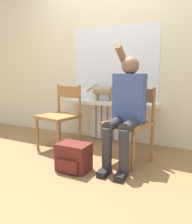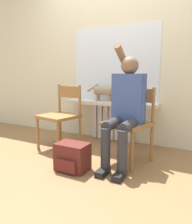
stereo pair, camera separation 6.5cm
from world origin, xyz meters
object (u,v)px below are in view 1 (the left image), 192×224
chair_right (130,122)px  person (127,105)px  chair_left (61,115)px  backpack (73,157)px  cat (104,91)px

chair_right → person: 0.24m
person → chair_right: bearing=84.3°
chair_left → backpack: bearing=-34.3°
chair_left → chair_right: size_ratio=1.00×
chair_right → person: size_ratio=0.64×
chair_right → cat: (-0.58, 0.54, 0.30)m
person → backpack: 0.80m
chair_left → backpack: size_ratio=2.54×
backpack → chair_left: bearing=135.2°
chair_left → cat: bearing=64.6°
chair_left → chair_right: 0.97m
person → backpack: (-0.43, -0.42, -0.53)m
cat → backpack: 1.24m
backpack → chair_right: bearing=50.6°
cat → backpack: (0.14, -1.07, -0.61)m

